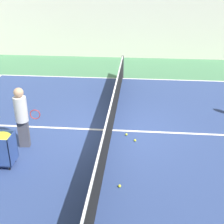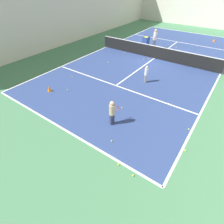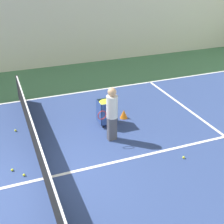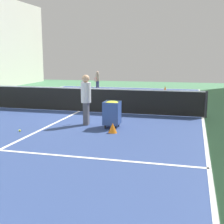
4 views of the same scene
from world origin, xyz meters
The scene contains 10 objects.
ground_plane centered at (0.00, 0.00, 0.00)m, with size 32.53×32.53×0.00m, color #477F56.
court_playing_area centered at (0.00, 0.00, 0.00)m, with size 10.25×20.87×0.00m.
line_sideline_right centered at (5.13, 0.00, 0.01)m, with size 0.10×20.87×0.00m, color white.
line_centre_service centered at (0.00, 0.00, 0.01)m, with size 0.10×11.48×0.00m, color white.
tennis_net centered at (0.00, 0.00, 0.54)m, with size 10.55×0.10×1.04m.
coach_at_net centered at (-1.16, 2.33, 0.99)m, with size 0.38×0.68×1.73m.
ball_cart centered at (-2.14, 2.53, 0.63)m, with size 0.52×0.58×0.90m.
tennis_ball_3 centered at (-2.76, -0.43, 0.04)m, with size 0.07×0.07×0.07m, color yellow.
tennis_ball_8 centered at (-0.29, -0.46, 0.04)m, with size 0.07×0.07×0.07m, color yellow.
tennis_ball_11 centered at (-0.62, -0.72, 0.04)m, with size 0.07×0.07×0.07m, color yellow.
Camera 1 is at (-8.49, -0.78, 4.47)m, focal length 50.00 mm.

